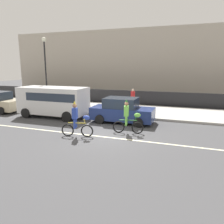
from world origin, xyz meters
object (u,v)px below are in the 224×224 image
parade_cyclist_cobalt (77,121)px  parked_van_white (54,100)px  pedestrian_onlooker (133,98)px  parked_car_navy (122,111)px  street_lamp_post (45,62)px  parade_cyclist_lime (128,119)px

parade_cyclist_cobalt → parked_van_white: parked_van_white is taller
pedestrian_onlooker → parked_van_white: bearing=-135.5°
parked_car_navy → street_lamp_post: size_ratio=0.70×
parked_car_navy → street_lamp_post: (-7.53, 2.40, 3.21)m
parked_car_navy → pedestrian_onlooker: pedestrian_onlooker is taller
parade_cyclist_lime → parked_car_navy: bearing=114.9°
parked_van_white → parked_car_navy: bearing=0.9°
parked_car_navy → parade_cyclist_lime: bearing=-65.1°
parade_cyclist_lime → parked_car_navy: size_ratio=0.47×
parade_cyclist_lime → parked_car_navy: parade_cyclist_lime is taller
parade_cyclist_lime → parked_van_white: (-6.19, 2.14, 0.44)m
parked_car_navy → street_lamp_post: street_lamp_post is taller
pedestrian_onlooker → parade_cyclist_lime: bearing=-77.9°
street_lamp_post → pedestrian_onlooker: (7.11, 2.17, -2.97)m
parade_cyclist_cobalt → pedestrian_onlooker: bearing=83.8°
parade_cyclist_cobalt → parked_car_navy: bearing=70.3°
parade_cyclist_cobalt → parked_car_navy: 3.93m
parked_car_navy → street_lamp_post: 8.53m
parade_cyclist_cobalt → pedestrian_onlooker: parade_cyclist_cobalt is taller
parade_cyclist_cobalt → parked_van_white: 5.29m
parked_van_white → parked_car_navy: parked_van_white is taller
parked_van_white → street_lamp_post: street_lamp_post is taller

